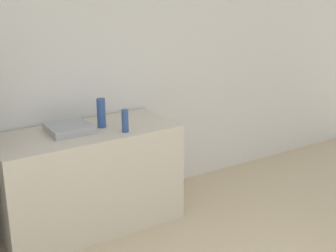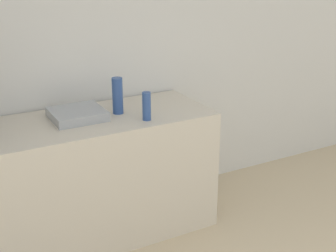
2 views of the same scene
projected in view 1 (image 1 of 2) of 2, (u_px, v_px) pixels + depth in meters
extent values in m
cube|color=silver|center=(71.00, 71.00, 4.06)|extent=(8.00, 0.06, 2.60)
cube|color=beige|center=(89.00, 179.00, 4.01)|extent=(1.52, 0.66, 0.87)
cube|color=#9EA3A8|center=(69.00, 128.00, 3.83)|extent=(0.34, 0.33, 0.06)
cylinder|color=#2D4C8C|center=(101.00, 113.00, 3.92)|extent=(0.07, 0.07, 0.25)
cylinder|color=#2D4C8C|center=(125.00, 121.00, 3.81)|extent=(0.06, 0.06, 0.19)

